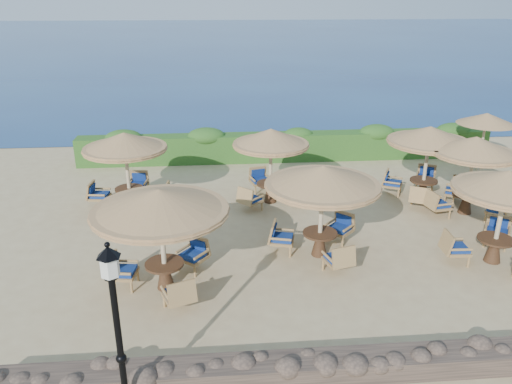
{
  "coord_description": "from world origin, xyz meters",
  "views": [
    {
      "loc": [
        -3.12,
        -13.67,
        6.88
      ],
      "look_at": [
        -1.94,
        0.23,
        1.3
      ],
      "focal_mm": 35.0,
      "sensor_mm": 36.0,
      "label": 1
    }
  ],
  "objects_px": {
    "extra_parasol": "(486,119)",
    "cafe_set_3": "(126,157)",
    "lamp_post": "(119,341)",
    "cafe_set_5": "(428,149)",
    "cafe_set_0": "(161,215)",
    "cafe_set_6": "(473,160)",
    "cafe_set_2": "(504,198)",
    "cafe_set_1": "(322,190)",
    "cafe_set_4": "(271,151)"
  },
  "relations": [
    {
      "from": "extra_parasol",
      "to": "cafe_set_3",
      "type": "distance_m",
      "value": 14.17
    },
    {
      "from": "lamp_post",
      "to": "cafe_set_3",
      "type": "xyz_separation_m",
      "value": [
        -1.29,
        9.23,
        0.27
      ]
    },
    {
      "from": "extra_parasol",
      "to": "cafe_set_5",
      "type": "bearing_deg",
      "value": -141.54
    },
    {
      "from": "cafe_set_0",
      "to": "cafe_set_6",
      "type": "bearing_deg",
      "value": 21.45
    },
    {
      "from": "cafe_set_2",
      "to": "cafe_set_6",
      "type": "distance_m",
      "value": 3.29
    },
    {
      "from": "cafe_set_1",
      "to": "cafe_set_2",
      "type": "xyz_separation_m",
      "value": [
        4.67,
        -0.77,
        -0.08
      ]
    },
    {
      "from": "cafe_set_2",
      "to": "cafe_set_3",
      "type": "bearing_deg",
      "value": 156.09
    },
    {
      "from": "cafe_set_2",
      "to": "cafe_set_5",
      "type": "relative_size",
      "value": 0.97
    },
    {
      "from": "lamp_post",
      "to": "cafe_set_3",
      "type": "distance_m",
      "value": 9.32
    },
    {
      "from": "cafe_set_2",
      "to": "cafe_set_0",
      "type": "bearing_deg",
      "value": -176.26
    },
    {
      "from": "lamp_post",
      "to": "cafe_set_0",
      "type": "height_order",
      "value": "lamp_post"
    },
    {
      "from": "cafe_set_4",
      "to": "cafe_set_6",
      "type": "distance_m",
      "value": 6.58
    },
    {
      "from": "lamp_post",
      "to": "cafe_set_0",
      "type": "bearing_deg",
      "value": 85.18
    },
    {
      "from": "cafe_set_0",
      "to": "cafe_set_2",
      "type": "relative_size",
      "value": 1.18
    },
    {
      "from": "lamp_post",
      "to": "cafe_set_3",
      "type": "bearing_deg",
      "value": 97.98
    },
    {
      "from": "cafe_set_5",
      "to": "cafe_set_4",
      "type": "bearing_deg",
      "value": 178.45
    },
    {
      "from": "lamp_post",
      "to": "cafe_set_1",
      "type": "distance_m",
      "value": 7.01
    },
    {
      "from": "extra_parasol",
      "to": "cafe_set_4",
      "type": "xyz_separation_m",
      "value": [
        -9.04,
        -2.69,
        -0.3
      ]
    },
    {
      "from": "cafe_set_4",
      "to": "cafe_set_6",
      "type": "height_order",
      "value": "same"
    },
    {
      "from": "cafe_set_2",
      "to": "cafe_set_3",
      "type": "height_order",
      "value": "same"
    },
    {
      "from": "cafe_set_1",
      "to": "cafe_set_4",
      "type": "bearing_deg",
      "value": 103.49
    },
    {
      "from": "cafe_set_5",
      "to": "cafe_set_3",
      "type": "bearing_deg",
      "value": 179.63
    },
    {
      "from": "lamp_post",
      "to": "cafe_set_4",
      "type": "bearing_deg",
      "value": 69.1
    },
    {
      "from": "extra_parasol",
      "to": "cafe_set_4",
      "type": "height_order",
      "value": "cafe_set_4"
    },
    {
      "from": "extra_parasol",
      "to": "cafe_set_4",
      "type": "relative_size",
      "value": 0.87
    },
    {
      "from": "cafe_set_3",
      "to": "cafe_set_1",
      "type": "bearing_deg",
      "value": -33.74
    },
    {
      "from": "extra_parasol",
      "to": "cafe_set_3",
      "type": "xyz_separation_m",
      "value": [
        -13.89,
        -2.77,
        -0.35
      ]
    },
    {
      "from": "cafe_set_4",
      "to": "cafe_set_5",
      "type": "relative_size",
      "value": 0.96
    },
    {
      "from": "lamp_post",
      "to": "cafe_set_6",
      "type": "bearing_deg",
      "value": 38.04
    },
    {
      "from": "cafe_set_2",
      "to": "cafe_set_4",
      "type": "height_order",
      "value": "same"
    },
    {
      "from": "cafe_set_2",
      "to": "cafe_set_4",
      "type": "xyz_separation_m",
      "value": [
        -5.62,
        4.72,
        -0.03
      ]
    },
    {
      "from": "cafe_set_0",
      "to": "cafe_set_4",
      "type": "height_order",
      "value": "same"
    },
    {
      "from": "cafe_set_1",
      "to": "cafe_set_2",
      "type": "height_order",
      "value": "same"
    },
    {
      "from": "cafe_set_3",
      "to": "lamp_post",
      "type": "bearing_deg",
      "value": -82.02
    },
    {
      "from": "cafe_set_1",
      "to": "cafe_set_6",
      "type": "distance_m",
      "value": 5.97
    },
    {
      "from": "cafe_set_6",
      "to": "cafe_set_2",
      "type": "bearing_deg",
      "value": -103.66
    },
    {
      "from": "lamp_post",
      "to": "cafe_set_4",
      "type": "xyz_separation_m",
      "value": [
        3.56,
        9.31,
        0.32
      ]
    },
    {
      "from": "cafe_set_0",
      "to": "cafe_set_2",
      "type": "xyz_separation_m",
      "value": [
        8.84,
        0.58,
        -0.11
      ]
    },
    {
      "from": "cafe_set_0",
      "to": "cafe_set_4",
      "type": "bearing_deg",
      "value": 58.75
    },
    {
      "from": "cafe_set_1",
      "to": "cafe_set_4",
      "type": "height_order",
      "value": "same"
    },
    {
      "from": "lamp_post",
      "to": "cafe_set_0",
      "type": "relative_size",
      "value": 1.0
    },
    {
      "from": "cafe_set_0",
      "to": "cafe_set_1",
      "type": "height_order",
      "value": "same"
    },
    {
      "from": "cafe_set_6",
      "to": "cafe_set_4",
      "type": "bearing_deg",
      "value": 166.61
    },
    {
      "from": "lamp_post",
      "to": "extra_parasol",
      "type": "relative_size",
      "value": 1.38
    },
    {
      "from": "cafe_set_3",
      "to": "cafe_set_6",
      "type": "height_order",
      "value": "same"
    },
    {
      "from": "cafe_set_2",
      "to": "cafe_set_5",
      "type": "height_order",
      "value": "same"
    },
    {
      "from": "lamp_post",
      "to": "cafe_set_6",
      "type": "distance_m",
      "value": 12.64
    },
    {
      "from": "cafe_set_1",
      "to": "cafe_set_4",
      "type": "distance_m",
      "value": 4.07
    },
    {
      "from": "cafe_set_2",
      "to": "lamp_post",
      "type": "bearing_deg",
      "value": -153.44
    },
    {
      "from": "extra_parasol",
      "to": "cafe_set_1",
      "type": "height_order",
      "value": "cafe_set_1"
    }
  ]
}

